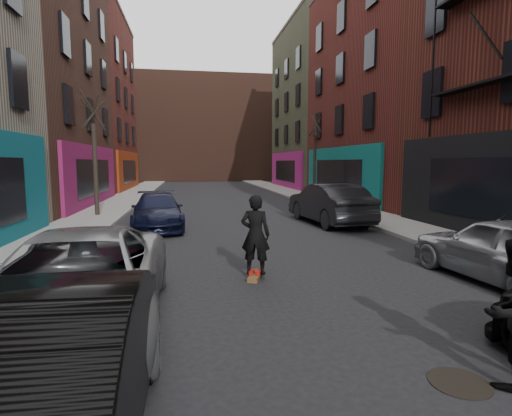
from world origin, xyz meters
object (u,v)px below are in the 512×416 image
object	(u,v)px
parked_right_end	(329,204)
skateboard	(255,276)
parked_left_end	(157,211)
manhole	(459,383)
tree_left_far	(94,144)
parked_right_far	(505,249)
parked_left_mid	(35,394)
skateboarder	(255,234)
tree_right_far	(315,147)
parked_left_far	(78,283)

from	to	relation	value
parked_right_end	skateboard	size ratio (longest dim) A/B	6.36
parked_left_end	manhole	bearing A→B (deg)	-74.81
tree_left_far	skateboard	xyz separation A→B (m)	(5.65, -10.86, -3.33)
tree_left_far	parked_right_far	bearing A→B (deg)	-48.18
parked_left_mid	skateboarder	xyz separation A→B (m)	(2.65, 5.28, 0.24)
tree_left_far	parked_left_end	world-z (taller)	tree_left_far
tree_left_far	tree_right_far	size ratio (longest dim) A/B	0.96
tree_right_far	manhole	bearing A→B (deg)	-103.38
skateboard	manhole	xyz separation A→B (m)	(1.65, -4.57, -0.04)
tree_right_far	skateboard	distance (m)	18.49
tree_right_far	parked_right_end	world-z (taller)	tree_right_far
parked_right_far	parked_right_end	distance (m)	8.56
parked_left_mid	manhole	distance (m)	4.42
parked_right_end	skateboarder	bearing A→B (deg)	54.05
tree_right_far	parked_left_far	size ratio (longest dim) A/B	1.25
skateboarder	parked_right_end	bearing A→B (deg)	-100.68
parked_right_end	parked_right_far	bearing A→B (deg)	90.23
parked_left_mid	manhole	xyz separation A→B (m)	(4.30, 0.71, -0.73)
parked_left_end	parked_left_far	bearing A→B (deg)	-97.46
parked_left_far	manhole	xyz separation A→B (m)	(4.75, -2.26, -0.75)
parked_left_mid	skateboarder	bearing A→B (deg)	63.23
parked_left_mid	tree_right_far	bearing A→B (deg)	66.86
parked_right_far	skateboarder	world-z (taller)	skateboarder
tree_left_far	tree_right_far	distance (m)	13.78
tree_left_far	manhole	size ratio (longest dim) A/B	9.29
parked_left_mid	parked_left_far	distance (m)	3.00
parked_right_far	skateboard	world-z (taller)	parked_right_far
tree_left_far	parked_right_end	world-z (taller)	tree_left_far
parked_left_end	tree_left_far	bearing A→B (deg)	124.98
parked_right_end	tree_left_far	bearing A→B (deg)	-25.00
tree_left_far	parked_left_end	distance (m)	5.41
skateboarder	parked_left_far	bearing A→B (deg)	56.67
tree_left_far	parked_left_end	xyz separation A→B (m)	(3.00, -3.60, -2.71)
tree_left_far	parked_left_mid	bearing A→B (deg)	-79.47
tree_right_far	parked_left_end	bearing A→B (deg)	-134.38
parked_left_mid	parked_right_end	bearing A→B (deg)	60.90
tree_left_far	parked_left_mid	world-z (taller)	tree_left_far
parked_left_mid	parked_left_far	size ratio (longest dim) A/B	0.83
parked_right_end	manhole	xyz separation A→B (m)	(-2.66, -11.87, -0.83)
parked_right_far	parked_left_far	bearing A→B (deg)	2.56
parked_left_end	parked_right_end	world-z (taller)	parked_right_end
parked_left_far	parked_right_end	xyz separation A→B (m)	(7.41, 9.61, 0.09)
parked_left_mid	parked_right_far	xyz separation A→B (m)	(7.80, 4.07, -0.01)
tree_right_far	manhole	xyz separation A→B (m)	(-5.10, -21.43, -3.52)
parked_left_mid	parked_left_far	bearing A→B (deg)	98.36
parked_left_mid	parked_right_far	world-z (taller)	parked_left_mid
parked_left_end	parked_right_far	distance (m)	11.51
skateboard	parked_right_end	bearing A→B (deg)	79.32
skateboard	tree_left_far	bearing A→B (deg)	137.39
skateboard	skateboarder	distance (m)	0.93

